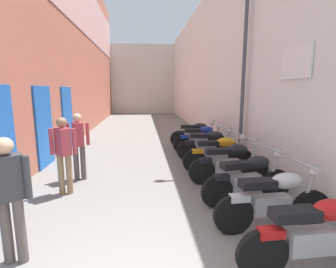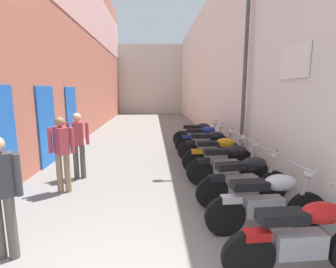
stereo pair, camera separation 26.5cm
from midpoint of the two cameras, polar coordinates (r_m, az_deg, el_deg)
ground_plane at (r=10.46m, az=-3.72°, el=-1.62°), size 37.37×37.37×0.00m
building_left at (r=12.76m, az=-18.28°, el=19.30°), size 0.45×21.37×8.48m
building_right at (r=12.63m, az=10.31°, el=14.46°), size 0.45×21.37×6.24m
building_far_end at (r=23.95m, az=-3.69°, el=12.16°), size 8.59×2.00×6.03m
motorcycle_nearest at (r=3.42m, az=30.66°, el=-19.44°), size 1.85×0.58×1.04m
motorcycle_second at (r=4.12m, az=23.41°, el=-13.77°), size 1.85×0.58×1.04m
motorcycle_third at (r=4.91m, az=18.46°, el=-9.59°), size 1.84×0.58×1.04m
motorcycle_fourth at (r=5.83m, az=14.68°, el=-6.28°), size 1.85×0.58×1.04m
motorcycle_fifth at (r=6.59m, az=12.47°, el=-4.31°), size 1.85×0.58×1.04m
motorcycle_sixth at (r=7.54m, az=10.38°, el=-2.43°), size 1.84×0.58×1.04m
motorcycle_seventh at (r=8.50m, az=8.78°, el=-0.98°), size 1.85×0.58×1.04m
motorcycle_eighth at (r=9.30m, az=7.71°, el=-0.01°), size 1.84×0.58×1.04m
pedestrian_by_doorway at (r=3.64m, az=-31.92°, el=-10.58°), size 0.52×0.35×1.57m
pedestrian_mid_alley at (r=5.50m, az=-21.64°, el=-3.17°), size 0.52×0.39×1.57m
pedestrian_further_down at (r=6.25m, az=-18.53°, el=-1.47°), size 0.52×0.39×1.57m
street_lamp at (r=7.21m, az=17.58°, el=16.42°), size 0.79×0.18×5.12m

